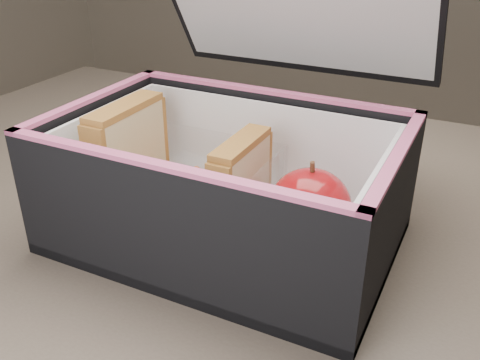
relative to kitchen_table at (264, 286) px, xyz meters
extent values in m
cube|color=brown|center=(0.00, 0.00, 0.08)|extent=(1.20, 0.80, 0.03)
cube|color=#382D26|center=(-0.55, 0.35, -0.30)|extent=(0.05, 0.05, 0.72)
cube|color=black|center=(-0.02, 0.11, 0.30)|extent=(0.32, 0.12, 0.18)
cube|color=tan|center=(-0.14, -0.05, 0.16)|extent=(0.01, 0.10, 0.10)
cube|color=#B24E5B|center=(-0.14, -0.05, 0.16)|extent=(0.01, 0.09, 0.10)
cube|color=tan|center=(-0.13, -0.05, 0.16)|extent=(0.01, 0.10, 0.10)
cube|color=olive|center=(-0.14, -0.05, 0.21)|extent=(0.03, 0.10, 0.01)
cube|color=tan|center=(-0.01, -0.05, 0.15)|extent=(0.01, 0.08, 0.09)
cube|color=#B24E5B|center=(0.00, -0.05, 0.15)|extent=(0.01, 0.08, 0.08)
cube|color=tan|center=(0.00, -0.05, 0.15)|extent=(0.01, 0.08, 0.09)
cube|color=olive|center=(0.00, -0.05, 0.20)|extent=(0.02, 0.09, 0.01)
cylinder|color=#E04702|center=(-0.08, -0.07, 0.11)|extent=(0.02, 0.09, 0.01)
cylinder|color=#E04702|center=(-0.07, -0.05, 0.13)|extent=(0.01, 0.08, 0.01)
cylinder|color=#E04702|center=(-0.08, -0.06, 0.14)|extent=(0.01, 0.08, 0.01)
cylinder|color=#E04702|center=(-0.07, -0.02, 0.11)|extent=(0.02, 0.08, 0.01)
cylinder|color=#E04702|center=(-0.08, -0.04, 0.13)|extent=(0.01, 0.08, 0.01)
cylinder|color=#E04702|center=(-0.06, -0.07, 0.14)|extent=(0.02, 0.09, 0.01)
cylinder|color=#E04702|center=(-0.06, -0.07, 0.11)|extent=(0.03, 0.08, 0.01)
cylinder|color=#E04702|center=(-0.09, -0.03, 0.13)|extent=(0.02, 0.09, 0.01)
cylinder|color=#E04702|center=(-0.08, -0.06, 0.14)|extent=(0.02, 0.09, 0.01)
cube|color=white|center=(0.07, -0.04, 0.11)|extent=(0.09, 0.09, 0.01)
ellipsoid|color=maroon|center=(0.06, -0.05, 0.15)|extent=(0.08, 0.08, 0.07)
cylinder|color=#4C2F1B|center=(0.06, -0.05, 0.19)|extent=(0.00, 0.01, 0.01)
camera|label=1|loc=(0.20, -0.46, 0.39)|focal=40.00mm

